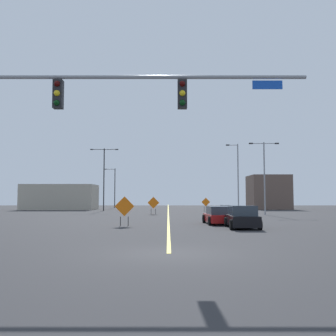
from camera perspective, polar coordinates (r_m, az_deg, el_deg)
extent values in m
plane|color=#2D2D30|center=(14.27, 0.19, -12.31)|extent=(167.39, 167.39, 0.00)
cube|color=yellow|center=(60.66, 0.08, -6.15)|extent=(0.16, 92.99, 0.01)
cylinder|color=gray|center=(14.90, -6.87, 12.95)|extent=(13.63, 0.14, 0.14)
cube|color=black|center=(15.16, -15.59, 10.24)|extent=(0.34, 0.32, 1.05)
sphere|color=#3A0503|center=(15.10, -15.74, 11.68)|extent=(0.22, 0.22, 0.22)
sphere|color=yellow|center=(15.00, -15.76, 10.40)|extent=(0.22, 0.22, 0.22)
sphere|color=black|center=(14.92, -15.79, 9.10)|extent=(0.22, 0.22, 0.22)
cube|color=black|center=(14.63, 2.13, 10.62)|extent=(0.34, 0.32, 1.05)
sphere|color=#3A0503|center=(14.56, 2.15, 12.12)|extent=(0.22, 0.22, 0.22)
sphere|color=yellow|center=(14.46, 2.16, 10.79)|extent=(0.22, 0.22, 0.22)
sphere|color=black|center=(14.38, 2.16, 9.44)|extent=(0.22, 0.22, 0.22)
cube|color=#1447B7|center=(15.16, 14.27, 11.61)|extent=(1.10, 0.03, 0.32)
cylinder|color=gray|center=(51.44, 10.19, -1.47)|extent=(0.16, 0.16, 8.91)
cylinder|color=gray|center=(51.72, 9.41, 3.30)|extent=(1.31, 0.08, 0.08)
cube|color=#262628|center=(51.62, 8.69, 3.31)|extent=(0.44, 0.24, 0.14)
cylinder|color=black|center=(58.78, -9.23, -1.66)|extent=(0.16, 0.16, 9.24)
cylinder|color=black|center=(59.30, -10.07, 2.66)|extent=(1.87, 0.08, 0.08)
cube|color=#262628|center=(59.47, -10.95, 2.66)|extent=(0.44, 0.24, 0.14)
cylinder|color=black|center=(59.00, -8.28, 2.68)|extent=(1.87, 0.08, 0.08)
cube|color=#262628|center=(58.88, -7.38, 2.68)|extent=(0.44, 0.24, 0.14)
cylinder|color=gray|center=(46.15, 13.86, -1.46)|extent=(0.16, 0.16, 8.32)
cylinder|color=gray|center=(46.34, 12.88, 3.49)|extent=(1.50, 0.08, 0.08)
cube|color=#262628|center=(46.18, 11.97, 3.50)|extent=(0.44, 0.24, 0.14)
cylinder|color=gray|center=(46.70, 14.67, 3.47)|extent=(1.50, 0.08, 0.08)
cube|color=#262628|center=(46.89, 15.55, 3.45)|extent=(0.44, 0.24, 0.14)
cylinder|color=black|center=(76.22, -7.67, -2.90)|extent=(0.16, 0.16, 7.55)
cylinder|color=black|center=(76.52, -8.33, -0.18)|extent=(1.85, 0.08, 0.08)
cube|color=#262628|center=(76.66, -9.01, -0.18)|extent=(0.44, 0.24, 0.14)
cube|color=orange|center=(56.16, 5.56, -4.93)|extent=(1.21, 0.27, 1.22)
cylinder|color=black|center=(56.20, 5.33, -5.93)|extent=(0.05, 0.05, 0.70)
cylinder|color=black|center=(56.16, 5.81, -5.93)|extent=(0.05, 0.05, 0.70)
cube|color=orange|center=(27.70, -6.28, -5.54)|extent=(1.37, 0.29, 1.38)
cylinder|color=black|center=(27.73, -6.86, -7.69)|extent=(0.05, 0.05, 0.66)
cylinder|color=black|center=(27.77, -5.74, -7.69)|extent=(0.05, 0.05, 0.66)
cube|color=orange|center=(46.64, -2.08, -5.05)|extent=(1.39, 0.08, 1.39)
cylinder|color=black|center=(46.68, -2.42, -6.32)|extent=(0.05, 0.05, 0.64)
cylinder|color=black|center=(46.65, -1.75, -6.33)|extent=(0.05, 0.05, 0.64)
cube|color=red|center=(29.93, 7.48, -7.21)|extent=(2.08, 4.15, 0.57)
cube|color=#333D47|center=(29.71, 7.54, -6.10)|extent=(1.80, 2.51, 0.60)
cylinder|color=black|center=(31.50, 8.66, -7.27)|extent=(0.26, 0.65, 0.64)
cylinder|color=black|center=(31.18, 5.31, -7.33)|extent=(0.26, 0.65, 0.64)
cylinder|color=black|center=(28.74, 9.84, -7.55)|extent=(0.26, 0.65, 0.64)
cylinder|color=black|center=(28.38, 6.17, -7.63)|extent=(0.26, 0.65, 0.64)
cube|color=#B7BABF|center=(36.75, 9.09, -6.59)|extent=(1.89, 4.08, 0.63)
cube|color=#333D47|center=(36.53, 9.14, -5.72)|extent=(1.65, 2.42, 0.49)
cylinder|color=black|center=(38.30, 9.96, -6.71)|extent=(0.24, 0.65, 0.64)
cylinder|color=black|center=(37.98, 7.39, -6.77)|extent=(0.24, 0.65, 0.64)
cylinder|color=black|center=(35.56, 10.92, -6.89)|extent=(0.24, 0.65, 0.64)
cylinder|color=black|center=(35.21, 8.15, -6.96)|extent=(0.24, 0.65, 0.64)
cube|color=black|center=(26.13, 10.74, -7.49)|extent=(1.83, 4.04, 0.67)
cube|color=#333D47|center=(25.91, 10.79, -6.07)|extent=(1.62, 2.44, 0.64)
cylinder|color=black|center=(27.66, 12.06, -7.65)|extent=(0.24, 0.65, 0.64)
cylinder|color=black|center=(27.41, 8.49, -7.73)|extent=(0.24, 0.65, 0.64)
cylinder|color=black|center=(24.92, 13.23, -8.01)|extent=(0.24, 0.65, 0.64)
cylinder|color=black|center=(24.64, 9.27, -8.11)|extent=(0.24, 0.65, 0.64)
cube|color=brown|center=(69.00, 14.40, -3.43)|extent=(6.37, 6.82, 5.71)
cube|color=#B2A893|center=(66.62, -15.31, -4.09)|extent=(11.47, 6.58, 4.07)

